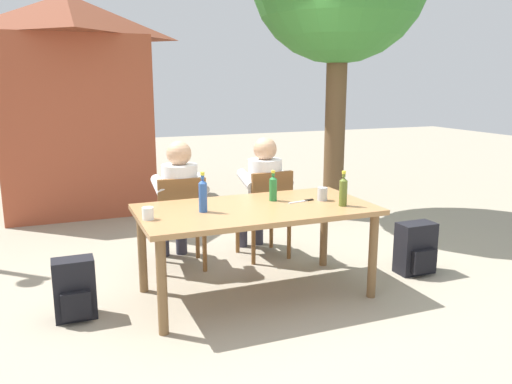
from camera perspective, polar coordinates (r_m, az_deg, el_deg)
The scene contains 15 objects.
ground_plane at distance 4.26m, azimuth -0.00°, elevation -11.23°, with size 24.00×24.00×0.00m, color gray.
dining_table at distance 4.05m, azimuth -0.00°, elevation -2.76°, with size 1.83×0.95×0.73m.
chair_far_left at distance 4.68m, azimuth -8.32°, elevation -2.85°, with size 0.48×0.48×0.87m.
chair_far_right at distance 4.93m, azimuth 1.18°, elevation -1.93°, with size 0.47×0.47×0.87m.
person_in_white_shirt at distance 4.74m, azimuth -8.60°, elevation -0.57°, with size 0.47×0.61×1.18m.
person_in_plaid_shirt at distance 4.99m, azimuth 0.65°, elevation 0.21°, with size 0.47×0.61×1.18m.
bottle_green at distance 4.21m, azimuth 1.91°, elevation 0.47°, with size 0.06×0.06×0.25m.
bottle_olive at distance 4.09m, azimuth 9.65°, elevation 0.12°, with size 0.06×0.06×0.28m.
bottle_blue at distance 3.87m, azimuth -5.91°, elevation -0.31°, with size 0.06×0.06×0.31m.
cup_white at distance 3.74m, azimuth -11.90°, elevation -2.34°, with size 0.08×0.08×0.09m, color white.
cup_steel at distance 4.27m, azimuth 7.37°, elevation -0.22°, with size 0.08×0.08×0.11m, color #B2B7BC.
table_knife at distance 4.22m, azimuth 5.23°, elevation -1.00°, with size 0.24×0.06×0.01m.
backpack_by_near_side at distance 4.00m, azimuth -19.46°, elevation -10.22°, with size 0.29×0.24×0.45m.
backpack_by_far_side at distance 4.84m, azimuth 17.32°, elevation -6.05°, with size 0.33×0.25×0.46m.
brick_kiosk at distance 7.42m, azimuth -19.61°, elevation 9.77°, with size 2.08×2.15×2.80m.
Camera 1 is at (-1.45, -3.63, 1.70)m, focal length 36.08 mm.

